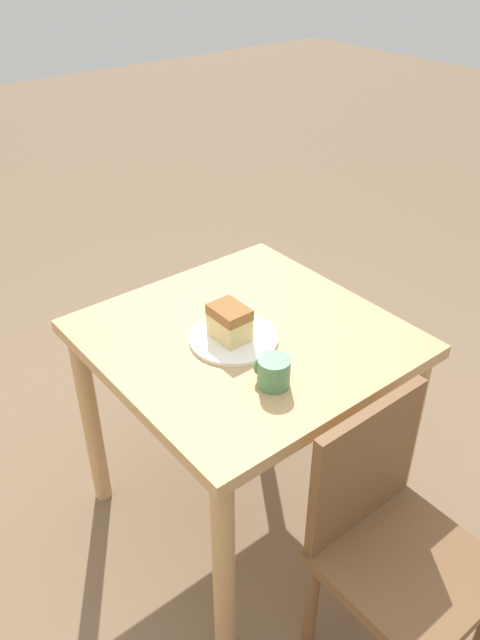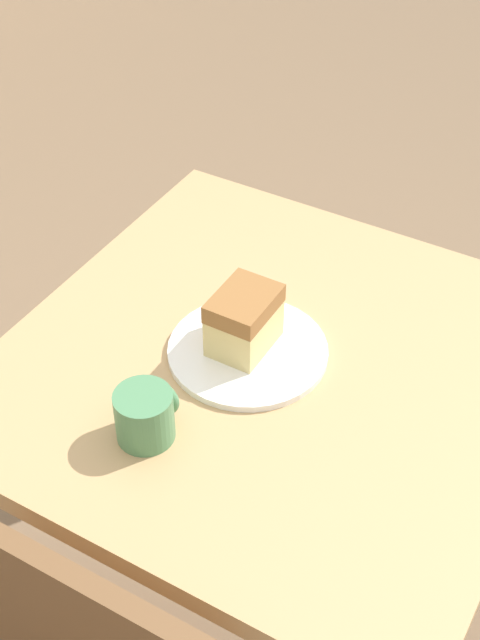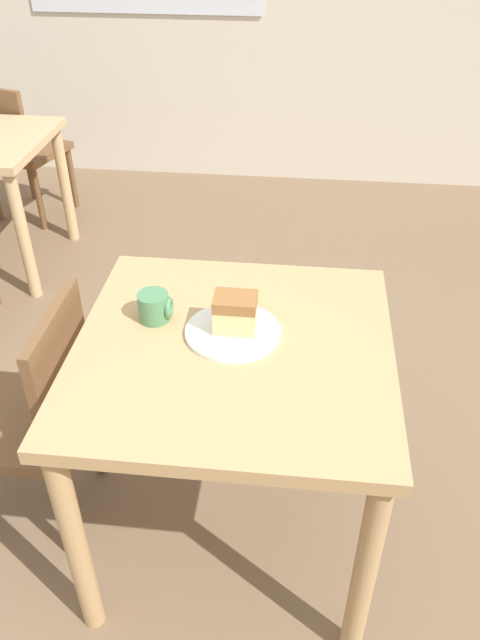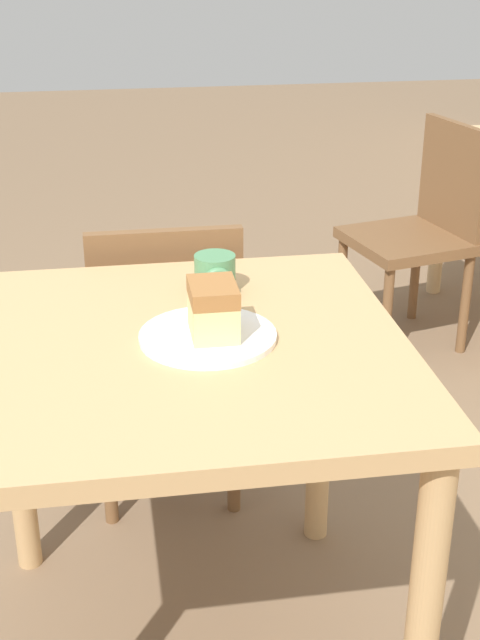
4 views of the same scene
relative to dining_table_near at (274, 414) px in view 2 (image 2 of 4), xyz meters
name	(u,v)px [view 2 (image 2 of 4)]	position (x,y,z in m)	size (l,w,h in m)	color
dining_table_near	(274,414)	(0.00, 0.00, 0.00)	(0.84, 0.84, 0.77)	tan
plate	(248,351)	(-0.01, 0.05, 0.13)	(0.26, 0.26, 0.01)	white
cake_slice	(244,320)	(0.00, 0.06, 0.19)	(0.11, 0.09, 0.10)	#E0C67F
coffee_mug	(146,414)	(-0.23, 0.09, 0.17)	(0.09, 0.09, 0.08)	#4C8456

